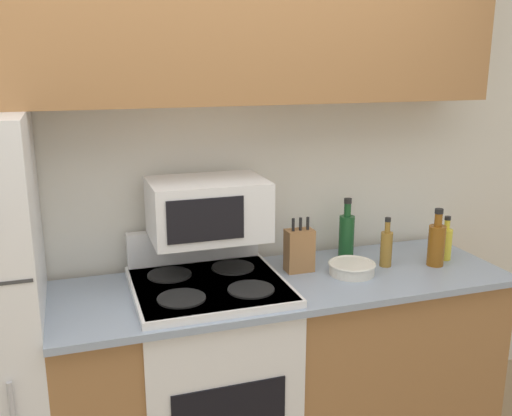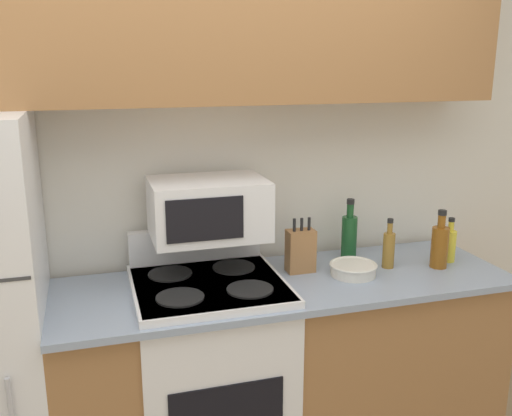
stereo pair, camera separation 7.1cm
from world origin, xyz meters
The scene contains 11 objects.
wall_back centered at (0.00, 0.68, 1.27)m, with size 8.00×0.05×2.55m.
lower_cabinets centered at (0.34, 0.31, 0.45)m, with size 2.04×0.66×0.89m.
upper_cabinets centered at (0.00, 0.49, 2.02)m, with size 2.72×0.32×0.71m.
stove centered at (-0.02, 0.30, 0.48)m, with size 0.65×0.64×1.08m.
microwave centered at (0.01, 0.42, 1.22)m, with size 0.50×0.36×0.26m.
knife_block centered at (0.43, 0.38, 0.99)m, with size 0.13×0.08×0.26m.
bowl centered at (0.65, 0.27, 0.92)m, with size 0.22×0.22×0.06m.
bottle_whiskey centered at (1.08, 0.25, 1.00)m, with size 0.08×0.08×0.28m.
bottle_vinegar centered at (0.85, 0.31, 0.99)m, with size 0.06×0.06×0.24m.
bottle_cooking_spray centered at (1.18, 0.30, 0.98)m, with size 0.06×0.06×0.22m.
bottle_wine_green centered at (0.73, 0.49, 1.01)m, with size 0.08×0.08×0.30m.
Camera 1 is at (-0.55, -1.94, 1.85)m, focal length 40.00 mm.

